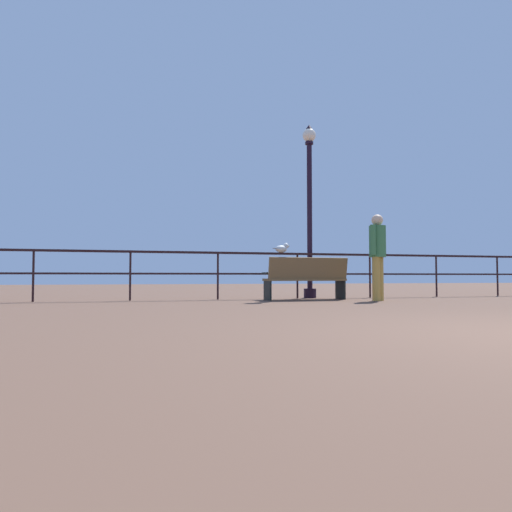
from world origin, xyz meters
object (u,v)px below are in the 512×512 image
Objects in this scene: person_by_bench at (378,251)px; bench_near_left at (306,276)px; seagull_on_rail at (282,248)px; lamppost_center at (310,201)px.

bench_near_left is at bearing 149.21° from person_by_bench.
person_by_bench reaches higher than seagull_on_rail.
lamppost_center is at bearing 63.45° from bench_near_left.
person_by_bench is at bearing -30.79° from bench_near_left.
lamppost_center is at bearing 11.58° from seagull_on_rail.
seagull_on_rail reaches higher than bench_near_left.
bench_near_left is 1.57m from person_by_bench.
lamppost_center is 2.22m from person_by_bench.
seagull_on_rail is (-0.74, -0.15, -1.14)m from lamppost_center.
seagull_on_rail is (-1.58, 1.47, 0.12)m from person_by_bench.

